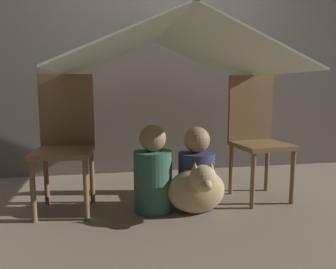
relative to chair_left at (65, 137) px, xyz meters
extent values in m
plane|color=gray|center=(0.75, -0.13, -0.54)|extent=(8.80, 8.80, 0.00)
cube|color=#6B6056|center=(0.75, 0.98, 0.71)|extent=(7.00, 0.05, 2.50)
cylinder|color=brown|center=(-0.19, -0.24, -0.32)|extent=(0.04, 0.04, 0.42)
cylinder|color=brown|center=(0.15, -0.27, -0.32)|extent=(0.04, 0.04, 0.42)
cylinder|color=brown|center=(-0.17, 0.10, -0.32)|extent=(0.04, 0.04, 0.42)
cylinder|color=brown|center=(0.18, 0.08, -0.32)|extent=(0.04, 0.04, 0.42)
cube|color=brown|center=(-0.01, -0.08, -0.09)|extent=(0.43, 0.43, 0.04)
cube|color=brown|center=(0.01, 0.10, 0.19)|extent=(0.40, 0.06, 0.54)
cylinder|color=brown|center=(1.36, -0.27, -0.32)|extent=(0.04, 0.04, 0.42)
cylinder|color=brown|center=(1.70, -0.24, -0.32)|extent=(0.04, 0.04, 0.42)
cylinder|color=brown|center=(1.32, 0.07, -0.32)|extent=(0.04, 0.04, 0.42)
cylinder|color=brown|center=(1.67, 0.11, -0.32)|extent=(0.04, 0.04, 0.42)
cube|color=brown|center=(1.51, -0.08, -0.09)|extent=(0.44, 0.44, 0.04)
cube|color=brown|center=(1.49, 0.10, 0.19)|extent=(0.40, 0.07, 0.54)
cube|color=silver|center=(0.37, -0.08, 0.63)|extent=(0.76, 1.52, 0.34)
cube|color=silver|center=(1.13, -0.08, 0.63)|extent=(0.76, 1.52, 0.34)
cube|color=silver|center=(0.75, -0.08, 0.79)|extent=(0.04, 1.52, 0.01)
cylinder|color=#38664C|center=(0.62, -0.18, -0.31)|extent=(0.28, 0.28, 0.44)
sphere|color=#9E7556|center=(0.62, -0.18, 0.00)|extent=(0.19, 0.19, 0.19)
cylinder|color=#2D3351|center=(0.95, -0.17, -0.33)|extent=(0.27, 0.27, 0.42)
sphere|color=#9E7556|center=(0.95, -0.17, -0.02)|extent=(0.19, 0.19, 0.19)
ellipsoid|color=tan|center=(0.92, -0.28, -0.37)|extent=(0.42, 0.24, 0.33)
sphere|color=tan|center=(0.92, -0.43, -0.24)|extent=(0.18, 0.18, 0.18)
ellipsoid|color=tan|center=(0.92, -0.52, -0.26)|extent=(0.07, 0.09, 0.06)
cone|color=tan|center=(0.87, -0.43, -0.16)|extent=(0.06, 0.06, 0.08)
cone|color=tan|center=(0.98, -0.43, -0.16)|extent=(0.06, 0.06, 0.08)
cube|color=#7FB27F|center=(1.04, 0.17, -0.49)|extent=(0.38, 0.30, 0.10)
camera|label=1|loc=(0.31, -2.47, 0.37)|focal=35.00mm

